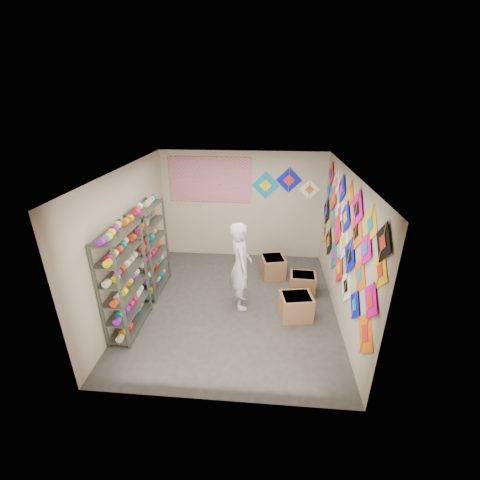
# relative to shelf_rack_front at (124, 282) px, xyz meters

# --- Properties ---
(ground) EXTENTS (4.50, 4.50, 0.00)m
(ground) POSITION_rel_shelf_rack_front_xyz_m (1.78, 0.85, -0.95)
(ground) COLOR #322F2C
(room_walls) EXTENTS (4.50, 4.50, 4.50)m
(room_walls) POSITION_rel_shelf_rack_front_xyz_m (1.78, 0.85, 0.69)
(room_walls) COLOR tan
(room_walls) RESTS_ON ground
(shelf_rack_front) EXTENTS (0.40, 1.10, 1.90)m
(shelf_rack_front) POSITION_rel_shelf_rack_front_xyz_m (0.00, 0.00, 0.00)
(shelf_rack_front) COLOR #4C5147
(shelf_rack_front) RESTS_ON ground
(shelf_rack_back) EXTENTS (0.40, 1.10, 1.90)m
(shelf_rack_back) POSITION_rel_shelf_rack_front_xyz_m (0.00, 1.30, 0.00)
(shelf_rack_back) COLOR #4C5147
(shelf_rack_back) RESTS_ON ground
(string_spools) EXTENTS (0.12, 2.36, 0.12)m
(string_spools) POSITION_rel_shelf_rack_front_xyz_m (-0.00, 0.65, 0.10)
(string_spools) COLOR #E40E5E
(string_spools) RESTS_ON ground
(kite_wall_display) EXTENTS (0.06, 4.28, 2.05)m
(kite_wall_display) POSITION_rel_shelf_rack_front_xyz_m (3.76, 0.91, 0.65)
(kite_wall_display) COLOR #F7610D
(kite_wall_display) RESTS_ON room_walls
(back_wall_kites) EXTENTS (1.64, 0.02, 0.78)m
(back_wall_kites) POSITION_rel_shelf_rack_front_xyz_m (2.77, 3.09, 0.97)
(back_wall_kites) COLOR #0B79A4
(back_wall_kites) RESTS_ON room_walls
(poster) EXTENTS (2.00, 0.01, 1.10)m
(poster) POSITION_rel_shelf_rack_front_xyz_m (0.98, 3.08, 1.05)
(poster) COLOR #7C4699
(poster) RESTS_ON room_walls
(shopkeeper) EXTENTS (0.82, 0.70, 1.77)m
(shopkeeper) POSITION_rel_shelf_rack_front_xyz_m (1.92, 0.87, -0.06)
(shopkeeper) COLOR silver
(shopkeeper) RESTS_ON ground
(carton_a) EXTENTS (0.65, 0.57, 0.48)m
(carton_a) POSITION_rel_shelf_rack_front_xyz_m (2.99, 0.55, -0.71)
(carton_a) COLOR #986542
(carton_a) RESTS_ON ground
(carton_b) EXTENTS (0.55, 0.46, 0.43)m
(carton_b) POSITION_rel_shelf_rack_front_xyz_m (3.19, 1.43, -0.73)
(carton_b) COLOR #986542
(carton_b) RESTS_ON ground
(carton_c) EXTENTS (0.61, 0.65, 0.48)m
(carton_c) POSITION_rel_shelf_rack_front_xyz_m (2.57, 2.06, -0.71)
(carton_c) COLOR #986542
(carton_c) RESTS_ON ground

